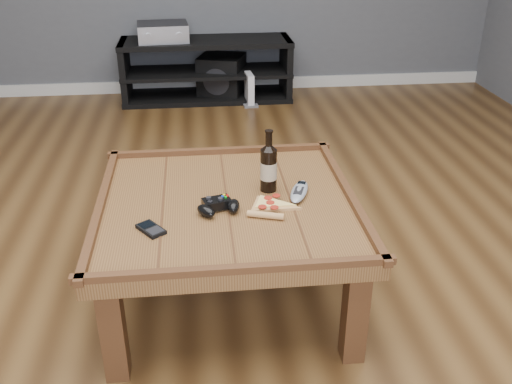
{
  "coord_description": "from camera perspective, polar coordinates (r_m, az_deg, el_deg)",
  "views": [
    {
      "loc": [
        -0.1,
        -1.97,
        1.49
      ],
      "look_at": [
        0.11,
        -0.07,
        0.52
      ],
      "focal_mm": 40.0,
      "sensor_mm": 36.0,
      "label": 1
    }
  ],
  "objects": [
    {
      "name": "pizza_slice",
      "position": [
        2.18,
        1.37,
        -1.43
      ],
      "size": [
        0.22,
        0.28,
        0.03
      ],
      "rotation": [
        0.0,
        0.0,
        -0.32
      ],
      "color": "tan",
      "rests_on": "coffee_table"
    },
    {
      "name": "subwoofer",
      "position": [
        4.95,
        -3.45,
        11.46
      ],
      "size": [
        0.44,
        0.44,
        0.35
      ],
      "rotation": [
        0.0,
        0.0,
        -0.32
      ],
      "color": "black",
      "rests_on": "ground"
    },
    {
      "name": "media_console",
      "position": [
        4.89,
        -4.95,
        12.04
      ],
      "size": [
        1.4,
        0.45,
        0.5
      ],
      "color": "black",
      "rests_on": "ground"
    },
    {
      "name": "game_console",
      "position": [
        4.75,
        -0.68,
        10.11
      ],
      "size": [
        0.13,
        0.22,
        0.26
      ],
      "rotation": [
        0.0,
        0.0,
        0.08
      ],
      "color": "slate",
      "rests_on": "ground"
    },
    {
      "name": "smartphone",
      "position": [
        2.06,
        -10.47,
        -3.66
      ],
      "size": [
        0.12,
        0.13,
        0.02
      ],
      "rotation": [
        0.0,
        0.0,
        0.63
      ],
      "color": "black",
      "rests_on": "coffee_table"
    },
    {
      "name": "av_receiver",
      "position": [
        4.81,
        -9.29,
        15.53
      ],
      "size": [
        0.42,
        0.36,
        0.14
      ],
      "rotation": [
        0.0,
        0.0,
        0.08
      ],
      "color": "black",
      "rests_on": "media_console"
    },
    {
      "name": "beer_bottle",
      "position": [
        2.27,
        1.27,
        2.55
      ],
      "size": [
        0.07,
        0.07,
        0.26
      ],
      "color": "black",
      "rests_on": "coffee_table"
    },
    {
      "name": "game_controller",
      "position": [
        2.15,
        -3.77,
        -1.41
      ],
      "size": [
        0.18,
        0.14,
        0.05
      ],
      "rotation": [
        0.0,
        0.0,
        0.26
      ],
      "color": "black",
      "rests_on": "coffee_table"
    },
    {
      "name": "coffee_table",
      "position": [
        2.26,
        -2.87,
        -2.25
      ],
      "size": [
        1.03,
        1.03,
        0.48
      ],
      "color": "#523117",
      "rests_on": "ground"
    },
    {
      "name": "remote_control",
      "position": [
        2.28,
        4.35,
        0.06
      ],
      "size": [
        0.13,
        0.21,
        0.03
      ],
      "rotation": [
        0.0,
        0.0,
        -0.35
      ],
      "color": "#8E949A",
      "rests_on": "coffee_table"
    },
    {
      "name": "ground",
      "position": [
        2.48,
        -2.67,
        -10.18
      ],
      "size": [
        6.0,
        6.0,
        0.0
      ],
      "primitive_type": "plane",
      "color": "#3F2712",
      "rests_on": "ground"
    },
    {
      "name": "baseboard",
      "position": [
        5.17,
        -4.95,
        10.62
      ],
      "size": [
        5.0,
        0.02,
        0.1
      ],
      "primitive_type": "cube",
      "color": "silver",
      "rests_on": "ground"
    }
  ]
}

